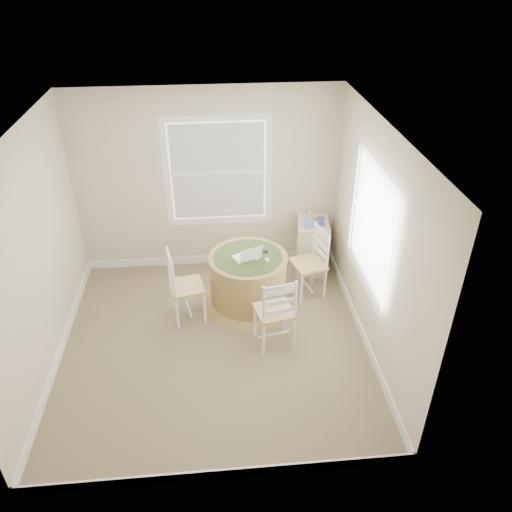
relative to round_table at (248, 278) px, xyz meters
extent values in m
cube|color=#76654B|center=(-0.47, -0.76, -0.40)|extent=(3.60, 3.60, 0.02)
cube|color=white|center=(-0.47, -0.76, 2.22)|extent=(3.60, 3.60, 0.02)
cube|color=beige|center=(-0.47, 1.05, 0.91)|extent=(3.60, 0.02, 2.60)
cube|color=beige|center=(-0.47, -2.57, 0.91)|extent=(3.60, 0.02, 2.60)
cube|color=beige|center=(-2.28, -0.76, 0.91)|extent=(0.02, 3.60, 2.60)
cube|color=beige|center=(1.34, -0.76, 0.91)|extent=(0.02, 3.60, 2.60)
cube|color=white|center=(-0.47, 1.03, -0.33)|extent=(3.60, 0.02, 0.12)
cube|color=white|center=(-0.47, -2.55, -0.33)|extent=(3.60, 0.02, 0.12)
cube|color=white|center=(-2.26, -0.76, -0.33)|extent=(0.02, 3.60, 0.12)
cube|color=white|center=(1.32, -0.76, -0.33)|extent=(0.02, 3.60, 0.12)
cylinder|color=olive|center=(0.00, 0.00, 0.00)|extent=(0.99, 0.99, 0.64)
cone|color=olive|center=(0.00, 0.00, -0.36)|extent=(1.19, 1.19, 0.07)
cylinder|color=olive|center=(0.00, 0.00, 0.31)|extent=(1.01, 1.01, 0.03)
cylinder|color=#395223|center=(0.00, 0.00, 0.32)|extent=(0.87, 0.87, 0.01)
cone|color=#395223|center=(0.00, 0.00, 0.27)|extent=(0.97, 0.97, 0.10)
cube|color=white|center=(-0.03, 0.00, 0.33)|extent=(0.38, 0.33, 0.02)
cube|color=silver|center=(-0.03, 0.00, 0.34)|extent=(0.28, 0.22, 0.00)
cube|color=black|center=(0.03, -0.12, 0.44)|extent=(0.31, 0.19, 0.20)
ellipsoid|color=white|center=(0.11, -0.05, 0.33)|extent=(0.07, 0.10, 0.03)
cube|color=#B7BABF|center=(0.23, -0.09, 0.33)|extent=(0.05, 0.09, 0.02)
cube|color=black|center=(0.23, 0.09, 0.33)|extent=(0.06, 0.06, 0.02)
cube|color=beige|center=(0.98, 0.74, -0.02)|extent=(0.46, 0.59, 0.75)
cube|color=beige|center=(0.98, 0.74, 0.37)|extent=(0.49, 0.63, 0.02)
cube|color=beige|center=(0.77, 0.76, -0.24)|extent=(0.06, 0.47, 0.16)
cube|color=beige|center=(0.77, 0.76, -0.01)|extent=(0.06, 0.47, 0.16)
cube|color=beige|center=(0.77, 0.76, 0.21)|extent=(0.06, 0.47, 0.16)
cube|color=#5F86DB|center=(0.88, 0.62, 0.43)|extent=(0.13, 0.13, 0.10)
cube|color=gold|center=(1.04, 0.81, 0.41)|extent=(0.16, 0.12, 0.06)
cube|color=#35399F|center=(1.06, 0.63, 0.44)|extent=(0.09, 0.09, 0.12)
cylinder|color=beige|center=(0.97, 0.91, 0.42)|extent=(0.07, 0.07, 0.09)
camera|label=1|loc=(-0.40, -5.29, 3.69)|focal=35.00mm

